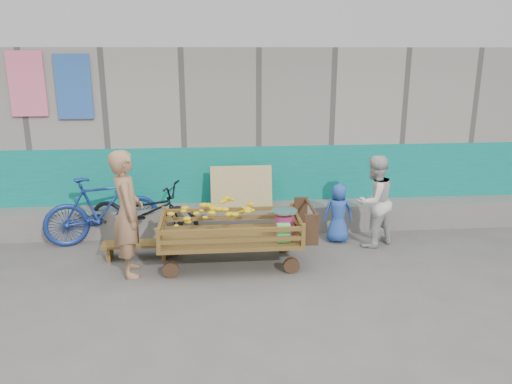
{
  "coord_description": "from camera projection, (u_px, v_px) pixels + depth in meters",
  "views": [
    {
      "loc": [
        -0.17,
        -5.62,
        2.93
      ],
      "look_at": [
        0.45,
        1.2,
        1.0
      ],
      "focal_mm": 35.0,
      "sensor_mm": 36.0,
      "label": 1
    }
  ],
  "objects": [
    {
      "name": "child",
      "position": [
        338.0,
        213.0,
        7.87
      ],
      "size": [
        0.5,
        0.36,
        0.95
      ],
      "primitive_type": "imported",
      "rotation": [
        0.0,
        0.0,
        3.01
      ],
      "color": "#2850AC",
      "rests_on": "ground"
    },
    {
      "name": "ground",
      "position": [
        229.0,
        296.0,
        6.19
      ],
      "size": [
        80.0,
        80.0,
        0.0
      ],
      "primitive_type": "plane",
      "color": "#54514D",
      "rests_on": "ground"
    },
    {
      "name": "building_wall",
      "position": [
        220.0,
        130.0,
        9.68
      ],
      "size": [
        12.0,
        3.5,
        3.0
      ],
      "color": "gray",
      "rests_on": "ground"
    },
    {
      "name": "bench",
      "position": [
        137.0,
        247.0,
        7.29
      ],
      "size": [
        0.98,
        0.29,
        0.25
      ],
      "color": "brown",
      "rests_on": "ground"
    },
    {
      "name": "woman",
      "position": [
        374.0,
        201.0,
        7.66
      ],
      "size": [
        0.87,
        0.81,
        1.43
      ],
      "primitive_type": "imported",
      "rotation": [
        0.0,
        0.0,
        3.65
      ],
      "color": "silver",
      "rests_on": "ground"
    },
    {
      "name": "bicycle_blue",
      "position": [
        102.0,
        209.0,
        7.85
      ],
      "size": [
        1.86,
        1.05,
        1.07
      ],
      "primitive_type": "imported",
      "rotation": [
        0.0,
        0.0,
        1.9
      ],
      "color": "navy",
      "rests_on": "ground"
    },
    {
      "name": "bicycle_dark",
      "position": [
        144.0,
        212.0,
        7.92
      ],
      "size": [
        1.93,
        1.14,
        0.96
      ],
      "primitive_type": "imported",
      "rotation": [
        0.0,
        0.0,
        1.28
      ],
      "color": "black",
      "rests_on": "ground"
    },
    {
      "name": "vendor_man",
      "position": [
        128.0,
        214.0,
        6.61
      ],
      "size": [
        0.53,
        0.7,
        1.72
      ],
      "primitive_type": "imported",
      "rotation": [
        0.0,
        0.0,
        1.78
      ],
      "color": "#9E724F",
      "rests_on": "ground"
    },
    {
      "name": "banana_cart",
      "position": [
        228.0,
        223.0,
        6.95
      ],
      "size": [
        2.15,
        0.98,
        0.92
      ],
      "color": "brown",
      "rests_on": "ground"
    }
  ]
}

